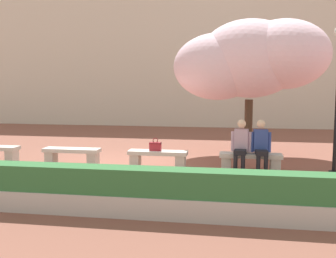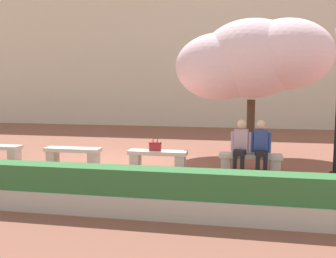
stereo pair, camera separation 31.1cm
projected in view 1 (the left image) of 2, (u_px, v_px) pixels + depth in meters
The scene contains 10 objects.
ground_plane at pixel (114, 166), 10.42m from camera, with size 100.00×100.00×0.00m, color brown.
building_facade at pixel (178, 56), 21.57m from camera, with size 28.00×4.00×7.35m, color beige.
stone_bench_near_west at pixel (72, 154), 10.58m from camera, with size 1.54×0.42×0.45m.
stone_bench_center at pixel (158, 157), 10.19m from camera, with size 1.54×0.42×0.45m.
stone_bench_near_east at pixel (251, 160), 9.80m from camera, with size 1.54×0.42×0.45m.
person_seated_left at pixel (241, 144), 9.74m from camera, with size 0.51×0.71×1.29m.
person_seated_right at pixel (261, 144), 9.66m from camera, with size 0.51×0.70×1.29m.
handbag at pixel (155, 146), 10.16m from camera, with size 0.30×0.15×0.34m.
cherry_tree_main at pixel (252, 60), 11.78m from camera, with size 4.63×2.97×4.09m.
planter_hedge_foreground at pixel (50, 188), 6.76m from camera, with size 12.38×0.50×0.80m.
Camera 1 is at (3.11, -9.85, 2.18)m, focal length 42.00 mm.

